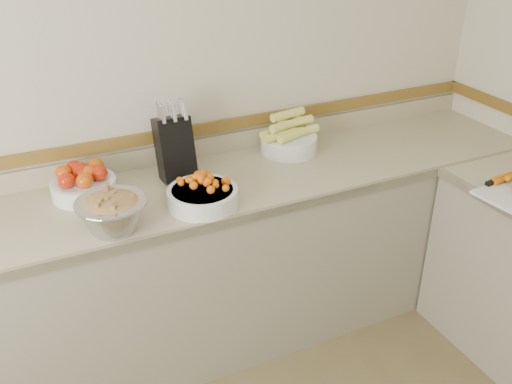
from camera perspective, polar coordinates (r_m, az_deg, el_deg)
name	(u,v)px	position (r m, az deg, el deg)	size (l,w,h in m)	color
back_wall	(127,90)	(2.74, -12.74, 9.92)	(4.00, 4.00, 0.00)	beige
counter_back	(162,276)	(2.84, -9.33, -8.33)	(4.00, 0.65, 1.08)	tan
knife_block	(175,147)	(2.70, -8.14, 4.51)	(0.16, 0.19, 0.39)	black
tomato_bowl	(83,182)	(2.66, -16.90, 0.92)	(0.29, 0.29, 0.14)	white
cherry_tomato_bowl	(202,194)	(2.48, -5.41, -0.19)	(0.31, 0.31, 0.17)	white
corn_bowl	(289,139)	(2.98, 3.30, 5.34)	(0.33, 0.30, 0.22)	white
rhubarb_bowl	(112,212)	(2.34, -14.18, -1.95)	(0.29, 0.29, 0.17)	#B2B2BA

